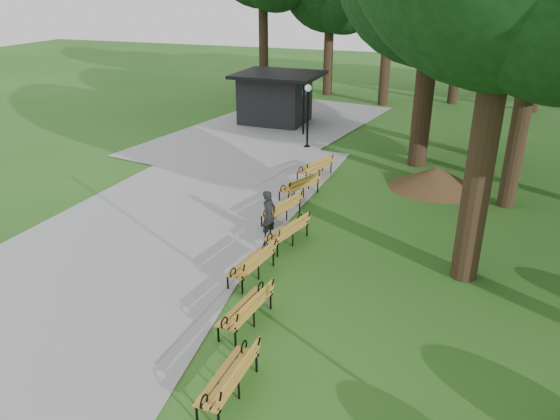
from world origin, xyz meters
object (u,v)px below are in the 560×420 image
(person, at_px, (269,216))
(bench_2, at_px, (251,263))
(bench_1, at_px, (245,308))
(dirt_mound, at_px, (436,178))
(lamp_post, at_px, (308,103))
(bench_6, at_px, (315,168))
(kiosk, at_px, (275,98))
(bench_5, at_px, (299,186))
(bench_0, at_px, (228,377))
(bench_3, at_px, (287,231))
(bench_4, at_px, (281,208))

(person, bearing_deg, bench_2, -159.65)
(bench_2, bearing_deg, bench_1, 27.38)
(dirt_mound, relative_size, bench_2, 1.57)
(lamp_post, height_order, bench_6, lamp_post)
(person, bearing_deg, bench_1, -155.06)
(kiosk, relative_size, bench_5, 2.35)
(lamp_post, relative_size, bench_1, 1.58)
(person, height_order, bench_0, person)
(dirt_mound, distance_m, bench_0, 13.09)
(person, relative_size, bench_5, 0.83)
(kiosk, xyz_separation_m, bench_5, (4.72, -10.27, -0.96))
(person, xyz_separation_m, bench_6, (-0.25, 5.81, -0.35))
(person, xyz_separation_m, bench_5, (-0.20, 3.62, -0.35))
(kiosk, relative_size, bench_3, 2.35)
(dirt_mound, xyz_separation_m, bench_2, (-4.09, -8.53, -0.00))
(bench_3, height_order, bench_4, same)
(bench_5, bearing_deg, bench_1, 32.37)
(bench_3, distance_m, bench_4, 1.77)
(lamp_post, distance_m, bench_6, 4.61)
(bench_0, bearing_deg, bench_5, -167.58)
(bench_1, xyz_separation_m, bench_6, (-1.32, 10.17, 0.00))
(bench_2, xyz_separation_m, bench_6, (-0.63, 8.15, 0.00))
(kiosk, xyz_separation_m, bench_3, (5.55, -14.05, -0.96))
(bench_4, distance_m, bench_6, 4.37)
(bench_6, bearing_deg, lamp_post, -137.29)
(bench_6, bearing_deg, bench_5, 22.90)
(bench_4, relative_size, bench_5, 1.00)
(bench_3, height_order, bench_5, same)
(kiosk, distance_m, bench_4, 13.38)
(bench_2, xyz_separation_m, bench_5, (-0.58, 5.96, 0.00))
(bench_5, bearing_deg, person, 26.42)
(bench_3, height_order, bench_6, same)
(bench_2, relative_size, bench_6, 1.00)
(bench_4, height_order, bench_5, same)
(dirt_mound, bearing_deg, bench_2, -115.63)
(bench_0, xyz_separation_m, bench_2, (-1.29, 4.26, 0.00))
(person, xyz_separation_m, kiosk, (-4.92, 13.89, 0.61))
(bench_2, height_order, bench_3, same)
(person, relative_size, kiosk, 0.35)
(bench_3, bearing_deg, bench_0, 23.54)
(lamp_post, height_order, bench_1, lamp_post)
(person, xyz_separation_m, bench_2, (0.38, -2.34, -0.35))
(kiosk, bearing_deg, person, -69.19)
(bench_0, bearing_deg, lamp_post, -166.08)
(bench_4, bearing_deg, bench_1, 25.31)
(bench_4, xyz_separation_m, bench_6, (-0.13, 4.37, 0.00))
(bench_0, relative_size, bench_1, 1.00)
(kiosk, height_order, bench_4, kiosk)
(bench_1, height_order, bench_5, same)
(lamp_post, distance_m, bench_1, 14.55)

